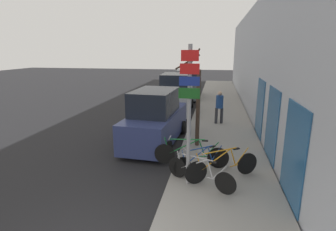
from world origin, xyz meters
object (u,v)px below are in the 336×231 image
Objects in this scene: bicycle_3 at (191,154)px; bicycle_1 at (223,166)px; parked_car_0 at (156,119)px; street_tree at (197,102)px; bicycle_0 at (200,173)px; bicycle_2 at (202,161)px; pedestrian_near at (219,105)px; parked_car_2 at (187,86)px; signpost at (189,110)px; parked_car_1 at (176,95)px.

bicycle_1 is at bearing -125.77° from bicycle_3.
parked_car_0 is at bearing 35.88° from bicycle_3.
parked_car_0 is 2.01m from street_tree.
bicycle_0 is 1.16× the size of bicycle_2.
parked_car_0 is at bearing 30.75° from pedestrian_near.
parked_car_0 is at bearing 57.73° from bicycle_0.
pedestrian_near is at bearing -75.09° from parked_car_2.
pedestrian_near is at bearing 82.36° from signpost.
bicycle_1 is (0.99, 0.47, -1.78)m from signpost.
bicycle_2 is 0.37× the size of parked_car_2.
signpost is 0.85× the size of parked_car_2.
parked_car_0 is 1.05× the size of parked_car_2.
parked_car_2 is (-2.68, 14.15, 0.49)m from bicycle_1.
parked_car_1 is 1.24× the size of street_tree.
bicycle_2 is 0.53m from bicycle_3.
signpost is 14.77m from parked_car_2.
parked_car_2 is (0.09, 10.99, 0.00)m from parked_car_0.
bicycle_2 is 0.35× the size of parked_car_0.
bicycle_2 is at bearing -84.86° from parked_car_2.
signpost is at bearing 110.74° from bicycle_0.
parked_car_1 is 5.19m from parked_car_2.
signpost is at bearing -89.59° from street_tree.
bicycle_0 is 3.57m from street_tree.
bicycle_3 is at bearing -86.27° from parked_car_2.
signpost is at bearing 63.87° from pedestrian_near.
street_tree reaches higher than bicycle_2.
parked_car_2 reaches higher than bicycle_1.
parked_car_2 is (0.11, 5.19, -0.07)m from parked_car_1.
parked_car_2 is 1.20× the size of street_tree.
bicycle_0 is 0.41× the size of parked_car_0.
parked_car_1 is (-0.02, 5.80, 0.08)m from parked_car_0.
parked_car_1 reaches higher than pedestrian_near.
bicycle_2 is 0.45× the size of street_tree.
signpost is 4.24m from parked_car_0.
parked_car_0 is (-2.14, 2.77, 0.53)m from bicycle_2.
bicycle_2 is 0.69× the size of bicycle_3.
pedestrian_near is (2.69, 3.12, 0.09)m from parked_car_0.
bicycle_2 is at bearing 26.76° from bicycle_0.
bicycle_3 is at bearing 23.71° from bicycle_1.
parked_car_1 is (-1.77, 8.22, 0.56)m from bicycle_3.
bicycle_0 is at bearing -83.51° from street_tree.
bicycle_1 reaches higher than bicycle_2.
parked_car_0 is (-2.13, 3.66, 0.52)m from bicycle_0.
parked_car_1 is at bearing 100.85° from signpost.
bicycle_0 is 0.80× the size of bicycle_3.
parked_car_0 is (-2.77, 3.16, 0.49)m from bicycle_1.
bicycle_3 is (-0.03, 1.20, -1.77)m from signpost.
street_tree reaches higher than bicycle_0.
bicycle_1 is at bearing -24.13° from bicycle_0.
signpost is 2.14m from bicycle_3.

